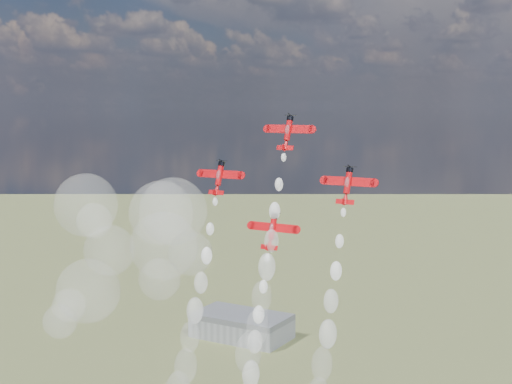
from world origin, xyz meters
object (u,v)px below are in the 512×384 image
at_px(hangar, 242,326).
at_px(plane_slot, 272,231).
at_px(plane_lead, 288,132).
at_px(plane_right, 348,185).
at_px(plane_left, 219,177).

height_order(hangar, plane_slot, plane_slot).
relative_size(hangar, plane_lead, 4.53).
bearing_deg(plane_right, plane_slot, -167.33).
bearing_deg(plane_slot, plane_left, 167.33).
xyz_separation_m(hangar, plane_lead, (120.21, -178.10, 110.83)).
distance_m(hangar, plane_left, 232.47).
distance_m(plane_left, plane_right, 31.05).
distance_m(hangar, plane_right, 248.01).
bearing_deg(hangar, plane_right, -53.22).
relative_size(plane_lead, plane_slot, 1.00).
xyz_separation_m(plane_lead, plane_right, (15.53, -3.49, -10.29)).
xyz_separation_m(plane_lead, plane_left, (-15.53, -3.49, -10.29)).
relative_size(hangar, plane_left, 4.53).
bearing_deg(plane_slot, plane_right, 12.67).
bearing_deg(plane_right, hangar, 126.78).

